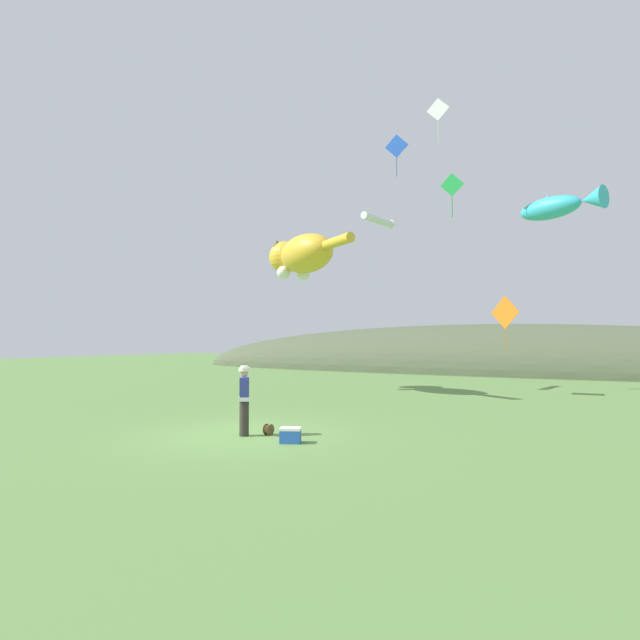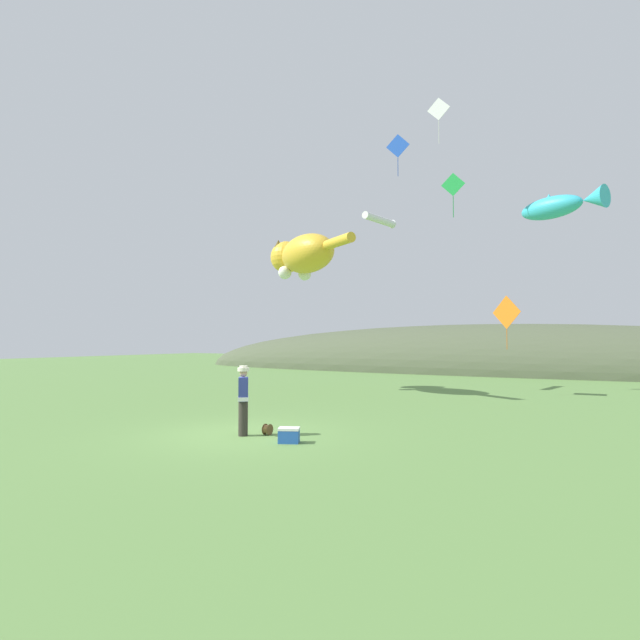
{
  "view_description": "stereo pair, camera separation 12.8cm",
  "coord_description": "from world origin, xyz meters",
  "views": [
    {
      "loc": [
        8.05,
        -10.26,
        2.42
      ],
      "look_at": [
        0.0,
        4.0,
        3.09
      ],
      "focal_mm": 28.0,
      "sensor_mm": 36.0,
      "label": 1
    },
    {
      "loc": [
        8.16,
        -10.2,
        2.42
      ],
      "look_at": [
        0.0,
        4.0,
        3.09
      ],
      "focal_mm": 28.0,
      "sensor_mm": 36.0,
      "label": 2
    }
  ],
  "objects": [
    {
      "name": "kite_diamond_orange",
      "position": [
        4.36,
        12.94,
        3.64
      ],
      "size": [
        1.31,
        0.73,
        2.38
      ],
      "color": "orange"
    },
    {
      "name": "ground_plane",
      "position": [
        0.0,
        0.0,
        0.0
      ],
      "size": [
        120.0,
        120.0,
        0.0
      ],
      "primitive_type": "plane",
      "color": "#5B8442"
    },
    {
      "name": "festival_attendant",
      "position": [
        0.11,
        -0.12,
        0.95
      ],
      "size": [
        0.46,
        0.49,
        1.77
      ],
      "color": "#332D28",
      "rests_on": "ground"
    },
    {
      "name": "picnic_cooler",
      "position": [
        1.6,
        -0.26,
        0.18
      ],
      "size": [
        0.58,
        0.5,
        0.36
      ],
      "color": "blue",
      "rests_on": "ground"
    },
    {
      "name": "distant_hill_ridge",
      "position": [
        0.0,
        29.01,
        0.0
      ],
      "size": [
        52.88,
        10.47,
        7.31
      ],
      "color": "#4C563D",
      "rests_on": "ground"
    },
    {
      "name": "kite_diamond_white",
      "position": [
        2.84,
        8.06,
        11.13
      ],
      "size": [
        0.87,
        0.05,
        1.77
      ],
      "color": "white"
    },
    {
      "name": "kite_spool",
      "position": [
        0.57,
        0.3,
        0.14
      ],
      "size": [
        0.16,
        0.28,
        0.28
      ],
      "color": "olive",
      "rests_on": "ground"
    },
    {
      "name": "kite_diamond_blue",
      "position": [
        -0.23,
        11.81,
        11.62
      ],
      "size": [
        1.12,
        0.18,
        2.03
      ],
      "color": "blue"
    },
    {
      "name": "kite_fish_windsock",
      "position": [
        6.78,
        10.02,
        7.4
      ],
      "size": [
        3.2,
        2.05,
        0.96
      ],
      "color": "#33B2CC"
    },
    {
      "name": "kite_tube_streamer",
      "position": [
        -1.43,
        12.42,
        8.37
      ],
      "size": [
        0.83,
        2.51,
        0.44
      ],
      "color": "white"
    },
    {
      "name": "kite_giant_cat",
      "position": [
        -4.24,
        9.7,
        6.43
      ],
      "size": [
        6.14,
        4.16,
        2.1
      ],
      "color": "gold"
    },
    {
      "name": "kite_diamond_green",
      "position": [
        2.74,
        10.4,
        8.9
      ],
      "size": [
        0.97,
        0.16,
        1.88
      ],
      "color": "green"
    }
  ]
}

